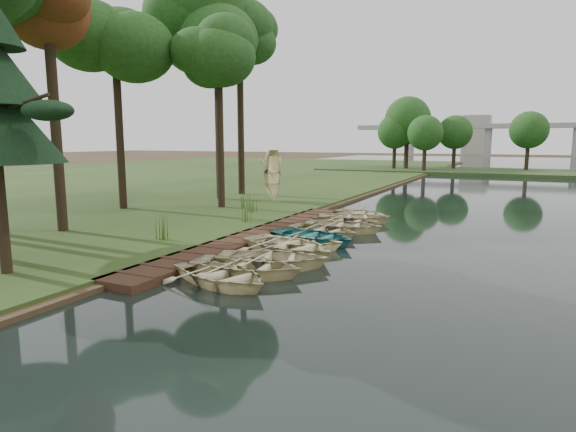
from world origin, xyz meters
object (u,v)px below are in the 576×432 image
at_px(rowboat_0, 221,272).
at_px(rowboat_2, 273,256).
at_px(stored_rowboat, 273,195).
at_px(boardwalk, 255,237).
at_px(rowboat_1, 247,263).

relative_size(rowboat_0, rowboat_2, 0.95).
bearing_deg(stored_rowboat, boardwalk, -149.46).
relative_size(boardwalk, rowboat_2, 4.30).
bearing_deg(rowboat_0, rowboat_1, 9.94).
xyz_separation_m(rowboat_0, rowboat_1, (0.16, 1.15, 0.01)).
relative_size(rowboat_0, rowboat_1, 0.97).
xyz_separation_m(rowboat_0, rowboat_2, (0.46, 2.34, 0.02)).
bearing_deg(rowboat_2, stored_rowboat, 9.51).
bearing_deg(rowboat_2, rowboat_1, 148.13).
xyz_separation_m(boardwalk, stored_rowboat, (-4.60, 10.48, 0.49)).
xyz_separation_m(boardwalk, rowboat_1, (2.55, -4.92, 0.28)).
bearing_deg(rowboat_1, boardwalk, 21.55).
bearing_deg(boardwalk, rowboat_1, -62.66).
relative_size(rowboat_0, stored_rowboat, 1.07).
xyz_separation_m(rowboat_2, stored_rowboat, (-7.44, 14.21, 0.21)).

